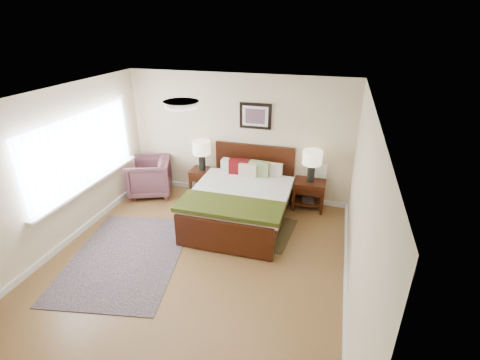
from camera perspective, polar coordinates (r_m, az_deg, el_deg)
The scene contains 17 objects.
floor at distance 5.48m, azimuth -7.76°, elevation -13.78°, with size 5.00×5.00×0.00m, color brown.
back_wall at distance 6.97m, azimuth -0.30°, elevation 6.97°, with size 4.50×0.04×2.50m, color beige.
front_wall at distance 3.16m, azimuth -28.64°, elevation -22.19°, with size 4.50×0.04×2.50m, color beige.
left_wall at distance 6.03m, azimuth -28.54°, elevation 0.83°, with size 0.04×5.00×2.50m, color beige.
right_wall at distance 4.45m, azimuth 19.05°, elevation -5.59°, with size 0.04×5.00×2.50m, color beige.
ceiling at distance 4.38m, azimuth -9.68°, elevation 12.64°, with size 4.50×5.00×0.02m, color white.
window at distance 6.43m, azimuth -24.31°, elevation 4.29°, with size 0.11×2.72×1.32m.
ceil_fixture at distance 4.39m, azimuth -9.64°, elevation 12.20°, with size 0.44×0.44×0.08m.
bed at distance 6.25m, azimuth 0.17°, elevation -2.52°, with size 1.73×2.10×1.13m.
wall_art at distance 6.73m, azimuth 2.53°, elevation 10.44°, with size 0.62×0.05×0.50m.
nightstand_left at distance 7.26m, azimuth -6.18°, elevation 0.76°, with size 0.47×0.43×0.56m.
nightstand_right at distance 6.86m, azimuth 11.27°, elevation -1.96°, with size 0.59×0.44×0.59m.
lamp_left at distance 7.07m, azimuth -6.33°, elevation 4.93°, with size 0.36×0.36×0.61m.
lamp_right at distance 6.60m, azimuth 11.76°, elevation 3.23°, with size 0.36×0.36×0.61m.
armchair at distance 7.54m, azimuth -14.63°, elevation 0.55°, with size 0.84×0.86×0.78m, color brown.
rug_persian at distance 5.88m, azimuth -18.14°, elevation -11.86°, with size 1.65×2.33×0.01m, color #0F0B3A.
rug_navy at distance 6.19m, azimuth 4.95°, elevation -8.47°, with size 0.74×1.11×0.01m, color black.
Camera 1 is at (1.84, -3.87, 3.42)m, focal length 26.00 mm.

